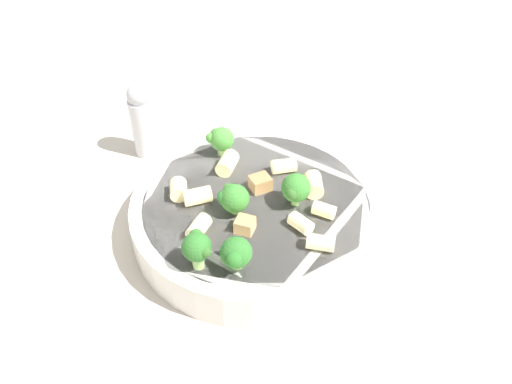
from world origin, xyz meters
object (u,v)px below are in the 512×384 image
at_px(broccoli_floret_0, 296,189).
at_px(pepper_shaker, 143,119).
at_px(rigatoni_6, 199,227).
at_px(rigatoni_1, 198,196).
at_px(rigatoni_8, 314,185).
at_px(broccoli_floret_1, 236,254).
at_px(rigatoni_4, 284,166).
at_px(rigatoni_7, 321,243).
at_px(broccoli_floret_4, 221,139).
at_px(rigatoni_0, 178,189).
at_px(rigatoni_2, 226,164).
at_px(broccoli_floret_3, 197,247).
at_px(chicken_chunk_1, 260,183).
at_px(broccoli_floret_2, 233,198).
at_px(rigatoni_5, 301,223).
at_px(chicken_chunk_0, 245,225).
at_px(rigatoni_3, 324,210).
at_px(pasta_bowl, 256,212).

distance_m(broccoli_floret_0, pepper_shaker, 0.22).
height_order(broccoli_floret_0, rigatoni_6, broccoli_floret_0).
xyz_separation_m(rigatoni_1, rigatoni_8, (-0.05, -0.11, 0.00)).
bearing_deg(broccoli_floret_1, rigatoni_1, -7.05).
bearing_deg(rigatoni_4, rigatoni_7, 161.76).
height_order(broccoli_floret_1, rigatoni_4, broccoli_floret_1).
xyz_separation_m(broccoli_floret_1, rigatoni_1, (0.09, -0.01, -0.01)).
relative_size(broccoli_floret_4, rigatoni_0, 1.53).
bearing_deg(rigatoni_6, rigatoni_2, -44.71).
bearing_deg(broccoli_floret_3, chicken_chunk_1, -59.57).
distance_m(broccoli_floret_4, rigatoni_6, 0.13).
relative_size(broccoli_floret_2, broccoli_floret_4, 0.98).
bearing_deg(rigatoni_8, rigatoni_0, 60.49).
xyz_separation_m(rigatoni_4, chicken_chunk_1, (-0.01, 0.04, -0.00)).
bearing_deg(broccoli_floret_4, broccoli_floret_2, 157.52).
height_order(rigatoni_1, rigatoni_6, rigatoni_1).
distance_m(rigatoni_5, pepper_shaker, 0.25).
distance_m(rigatoni_0, rigatoni_6, 0.06).
xyz_separation_m(broccoli_floret_3, rigatoni_5, (-0.01, -0.10, -0.02)).
bearing_deg(pepper_shaker, chicken_chunk_0, -177.41).
distance_m(rigatoni_3, rigatoni_6, 0.12).
distance_m(rigatoni_2, rigatoni_7, 0.14).
height_order(broccoli_floret_3, rigatoni_1, broccoli_floret_3).
height_order(pasta_bowl, broccoli_floret_1, broccoli_floret_1).
bearing_deg(pepper_shaker, rigatoni_6, 172.00).
xyz_separation_m(broccoli_floret_1, rigatoni_5, (0.01, -0.08, -0.01)).
relative_size(broccoli_floret_0, rigatoni_2, 1.25).
height_order(rigatoni_4, chicken_chunk_1, same).
distance_m(broccoli_floret_0, broccoli_floret_1, 0.10).
relative_size(rigatoni_6, pepper_shaker, 0.26).
distance_m(chicken_chunk_1, pepper_shaker, 0.18).
distance_m(rigatoni_8, chicken_chunk_0, 0.09).
bearing_deg(rigatoni_3, pasta_bowl, 38.30).
relative_size(rigatoni_2, rigatoni_3, 1.33).
relative_size(broccoli_floret_2, rigatoni_2, 1.14).
bearing_deg(pepper_shaker, rigatoni_4, -151.00).
height_order(rigatoni_1, rigatoni_2, rigatoni_2).
bearing_deg(rigatoni_5, broccoli_floret_1, 96.82).
xyz_separation_m(broccoli_floret_2, rigatoni_1, (0.03, 0.02, -0.01)).
height_order(broccoli_floret_2, rigatoni_6, broccoli_floret_2).
distance_m(pasta_bowl, rigatoni_1, 0.06).
relative_size(rigatoni_4, chicken_chunk_1, 1.26).
xyz_separation_m(broccoli_floret_4, rigatoni_5, (-0.14, -0.00, -0.01)).
bearing_deg(rigatoni_4, rigatoni_3, 175.09).
bearing_deg(rigatoni_1, broccoli_floret_1, 172.95).
bearing_deg(rigatoni_6, broccoli_floret_1, -172.39).
distance_m(broccoli_floret_0, broccoli_floret_4, 0.11).
relative_size(broccoli_floret_1, rigatoni_4, 1.23).
xyz_separation_m(rigatoni_7, rigatoni_8, (0.07, -0.04, 0.00)).
bearing_deg(pasta_bowl, rigatoni_6, 99.42).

